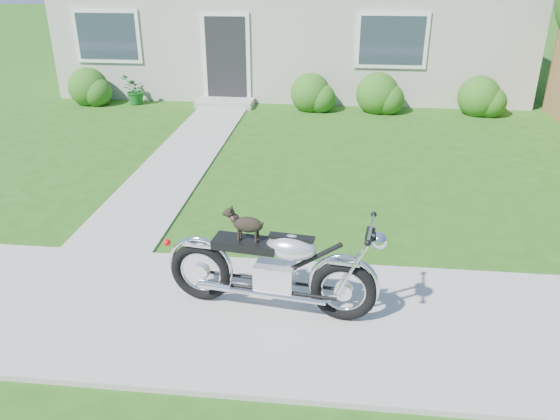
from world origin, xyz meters
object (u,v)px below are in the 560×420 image
object	(u,v)px
potted_plant_left	(135,90)
house	(297,4)
potted_plant_right	(316,96)
motorcycle_with_dog	(275,268)

from	to	relation	value
potted_plant_left	house	bearing A→B (deg)	42.48
potted_plant_left	potted_plant_right	world-z (taller)	potted_plant_left
potted_plant_right	motorcycle_with_dog	xyz separation A→B (m)	(0.00, -8.48, 0.21)
potted_plant_left	motorcycle_with_dog	bearing A→B (deg)	-61.86
house	motorcycle_with_dog	bearing A→B (deg)	-86.30
potted_plant_left	motorcycle_with_dog	world-z (taller)	motorcycle_with_dog
potted_plant_left	potted_plant_right	size ratio (longest dim) A/B	1.10
motorcycle_with_dog	house	bearing A→B (deg)	101.30
house	potted_plant_right	xyz separation A→B (m)	(0.77, -3.44, -1.83)
house	potted_plant_left	distance (m)	5.41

